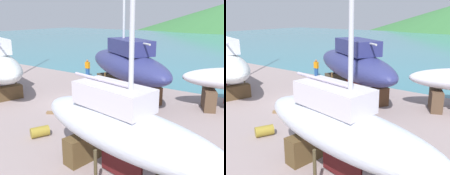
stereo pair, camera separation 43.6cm
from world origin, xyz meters
TOP-DOWN VIEW (x-y plane):
  - ground_plane at (0.00, -5.20)m, footprint 48.61×48.61m
  - sailboat_mid_port at (2.17, 3.34)m, footprint 10.55×8.20m
  - sailboat_large_starboard at (7.41, -5.64)m, footprint 8.46×3.63m
  - worker at (-4.07, 6.30)m, footprint 0.45×0.25m
  - barrel_ochre at (2.17, -4.95)m, footprint 0.87×1.04m
  - timber_long_fore at (0.65, -2.25)m, footprint 1.35×0.90m

SIDE VIEW (x-z plane):
  - ground_plane at x=0.00m, z-range 0.00..0.00m
  - timber_long_fore at x=0.65m, z-range 0.00..0.15m
  - barrel_ochre at x=2.17m, z-range 0.00..0.53m
  - worker at x=-4.07m, z-range 0.03..1.77m
  - sailboat_large_starboard at x=7.41m, z-range -4.81..8.97m
  - sailboat_mid_port at x=2.17m, z-range -6.77..11.62m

